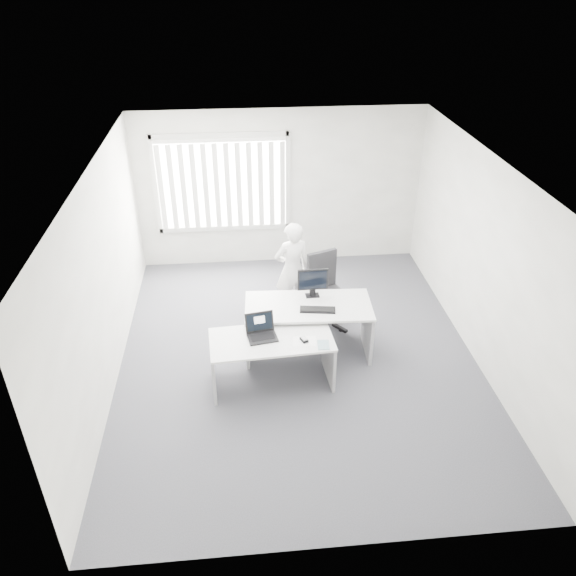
{
  "coord_description": "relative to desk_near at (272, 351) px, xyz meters",
  "views": [
    {
      "loc": [
        -0.76,
        -6.32,
        4.98
      ],
      "look_at": [
        -0.13,
        0.15,
        1.07
      ],
      "focal_mm": 35.0,
      "sensor_mm": 36.0,
      "label": 1
    }
  ],
  "objects": [
    {
      "name": "booklet",
      "position": [
        0.65,
        -0.2,
        0.21
      ],
      "size": [
        0.16,
        0.22,
        0.01
      ],
      "primitive_type": "cube",
      "rotation": [
        0.0,
        0.0,
        -0.08
      ],
      "color": "silver",
      "rests_on": "desk_near"
    },
    {
      "name": "keyboard",
      "position": [
        0.67,
        0.49,
        0.29
      ],
      "size": [
        0.5,
        0.23,
        0.02
      ],
      "primitive_type": "cube",
      "rotation": [
        0.0,
        0.0,
        -0.15
      ],
      "color": "black",
      "rests_on": "desk_far"
    },
    {
      "name": "blinds",
      "position": [
        -0.59,
        3.4,
        1.0
      ],
      "size": [
        2.2,
        0.1,
        1.5
      ],
      "primitive_type": null,
      "color": "white",
      "rests_on": "wall_back"
    },
    {
      "name": "office_chair",
      "position": [
        0.94,
        1.36,
        -0.16
      ],
      "size": [
        0.84,
        0.84,
        1.15
      ],
      "rotation": [
        0.0,
        0.0,
        0.36
      ],
      "color": "black",
      "rests_on": "ground"
    },
    {
      "name": "wall_right",
      "position": [
        2.91,
        0.5,
        0.88
      ],
      "size": [
        0.02,
        6.0,
        2.8
      ],
      "primitive_type": "cube",
      "color": "silver",
      "rests_on": "ground"
    },
    {
      "name": "mouse",
      "position": [
        0.41,
        -0.08,
        0.23
      ],
      "size": [
        0.11,
        0.13,
        0.05
      ],
      "primitive_type": null,
      "rotation": [
        0.0,
        0.0,
        0.38
      ],
      "color": "#B6B6B8",
      "rests_on": "paper_sheet"
    },
    {
      "name": "window",
      "position": [
        -0.59,
        3.46,
        1.03
      ],
      "size": [
        2.32,
        0.06,
        1.76
      ],
      "primitive_type": "cube",
      "color": "beige",
      "rests_on": "wall_back"
    },
    {
      "name": "person",
      "position": [
        0.45,
        1.72,
        0.25
      ],
      "size": [
        0.64,
        0.5,
        1.55
      ],
      "primitive_type": "imported",
      "rotation": [
        0.0,
        0.0,
        3.39
      ],
      "color": "white",
      "rests_on": "ground"
    },
    {
      "name": "paper_sheet",
      "position": [
        0.42,
        -0.09,
        0.2
      ],
      "size": [
        0.31,
        0.23,
        0.0
      ],
      "primitive_type": "cube",
      "rotation": [
        0.0,
        0.0,
        -0.08
      ],
      "color": "white",
      "rests_on": "desk_near"
    },
    {
      "name": "laptop",
      "position": [
        -0.11,
        0.02,
        0.35
      ],
      "size": [
        0.42,
        0.39,
        0.29
      ],
      "primitive_type": null,
      "rotation": [
        0.0,
        0.0,
        0.17
      ],
      "color": "black",
      "rests_on": "desk_near"
    },
    {
      "name": "wall_back",
      "position": [
        0.41,
        3.5,
        0.88
      ],
      "size": [
        5.0,
        0.02,
        2.8
      ],
      "primitive_type": "cube",
      "color": "silver",
      "rests_on": "ground"
    },
    {
      "name": "ground",
      "position": [
        0.41,
        0.5,
        -0.52
      ],
      "size": [
        6.0,
        6.0,
        0.0
      ],
      "primitive_type": "plane",
      "color": "#595A62",
      "rests_on": "ground"
    },
    {
      "name": "desk_far",
      "position": [
        0.56,
        0.63,
        0.05
      ],
      "size": [
        1.79,
        0.91,
        0.8
      ],
      "rotation": [
        0.0,
        0.0,
        -0.05
      ],
      "color": "silver",
      "rests_on": "ground"
    },
    {
      "name": "ceiling",
      "position": [
        0.41,
        0.5,
        2.28
      ],
      "size": [
        5.0,
        6.0,
        0.02
      ],
      "primitive_type": "cube",
      "color": "white",
      "rests_on": "wall_back"
    },
    {
      "name": "monitor",
      "position": [
        0.65,
        0.87,
        0.49
      ],
      "size": [
        0.43,
        0.14,
        0.43
      ],
      "primitive_type": null,
      "rotation": [
        0.0,
        0.0,
        0.03
      ],
      "color": "black",
      "rests_on": "desk_far"
    },
    {
      "name": "wall_left",
      "position": [
        -2.09,
        0.5,
        0.88
      ],
      "size": [
        0.02,
        6.0,
        2.8
      ],
      "primitive_type": "cube",
      "color": "silver",
      "rests_on": "ground"
    },
    {
      "name": "desk_near",
      "position": [
        0.0,
        0.0,
        0.0
      ],
      "size": [
        1.62,
        0.84,
        0.72
      ],
      "rotation": [
        0.0,
        0.0,
        0.06
      ],
      "color": "silver",
      "rests_on": "ground"
    },
    {
      "name": "wall_front",
      "position": [
        0.41,
        -2.5,
        0.88
      ],
      "size": [
        5.0,
        0.02,
        2.8
      ],
      "primitive_type": "cube",
      "color": "silver",
      "rests_on": "ground"
    }
  ]
}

